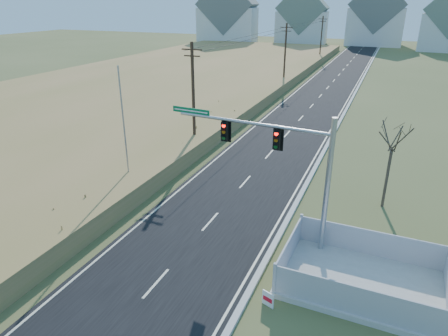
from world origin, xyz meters
TOP-DOWN VIEW (x-y plane):
  - ground at (0.00, 0.00)m, footprint 260.00×260.00m
  - road at (0.00, 50.00)m, footprint 8.00×180.00m
  - curb at (4.15, 50.00)m, footprint 0.30×180.00m
  - reed_marsh at (-24.00, 40.00)m, footprint 38.00×110.00m
  - utility_pole_near at (-6.50, 15.00)m, footprint 1.80×0.26m
  - utility_pole_mid at (-6.50, 45.00)m, footprint 1.80×0.26m
  - utility_pole_far at (-6.50, 75.00)m, footprint 1.80×0.26m
  - condo_nw at (-38.00, 100.00)m, footprint 17.69×13.38m
  - condo_nnw at (-18.00, 108.00)m, footprint 14.93×11.17m
  - condo_n at (2.00, 112.00)m, footprint 15.27×10.20m
  - traffic_signal_mast at (4.64, 3.59)m, footprint 9.02×1.11m
  - fence_enclosure at (8.70, 1.52)m, footprint 7.30×5.06m
  - open_sign at (5.14, -1.39)m, footprint 0.56×0.24m
  - flagpole at (-7.00, 5.99)m, footprint 0.38×0.38m
  - bare_tree at (9.21, 10.01)m, footprint 2.21×2.21m

SIDE VIEW (x-z plane):
  - ground at x=0.00m, z-range 0.00..0.00m
  - road at x=0.00m, z-range 0.00..0.06m
  - curb at x=4.15m, z-range 0.00..0.18m
  - fence_enclosure at x=8.70m, z-range -0.52..1.14m
  - open_sign at x=5.14m, z-range 0.02..0.73m
  - reed_marsh at x=-24.00m, z-range 0.00..1.30m
  - flagpole at x=-7.00m, z-range -0.84..7.52m
  - traffic_signal_mast at x=4.64m, z-range 0.82..8.02m
  - utility_pole_near at x=-6.50m, z-range 0.18..9.18m
  - utility_pole_mid at x=-6.50m, z-range 0.18..9.18m
  - utility_pole_far at x=-6.50m, z-range 0.18..9.18m
  - bare_tree at x=9.21m, z-range 1.79..7.64m
  - condo_nnw at x=-18.00m, z-range -1.58..15.45m
  - condo_n at x=2.00m, z-range -1.66..16.88m
  - condo_nw at x=-38.00m, z-range -1.82..17.23m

